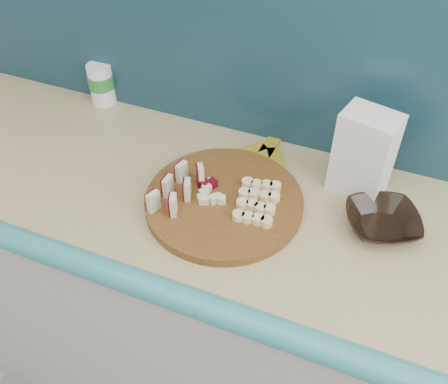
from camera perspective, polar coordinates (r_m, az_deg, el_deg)
kitchen_counter at (r=1.55m, az=5.21°, el=-14.39°), size 2.20×0.63×0.91m
backsplash at (r=1.27m, az=11.53°, el=14.04°), size 2.20×0.02×0.50m
cutting_board at (r=1.20m, az=-0.00°, el=-1.10°), size 0.43×0.43×0.02m
apple_wedges at (r=1.19m, az=-5.39°, el=0.48°), size 0.09×0.16×0.05m
apple_chunks at (r=1.19m, az=-1.12°, el=-0.20°), size 0.06×0.07×0.02m
banana_slices at (r=1.18m, az=3.88°, el=-1.06°), size 0.11×0.15×0.02m
brown_bowl at (r=1.20m, az=17.64°, el=-3.25°), size 0.22×0.22×0.04m
flour_bag at (r=1.23m, az=15.70°, el=4.25°), size 0.15×0.12×0.22m
canister at (r=1.57m, az=-13.84°, el=11.99°), size 0.08×0.08×0.12m
banana_peel at (r=1.34m, az=4.07°, el=3.63°), size 0.25×0.21×0.01m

